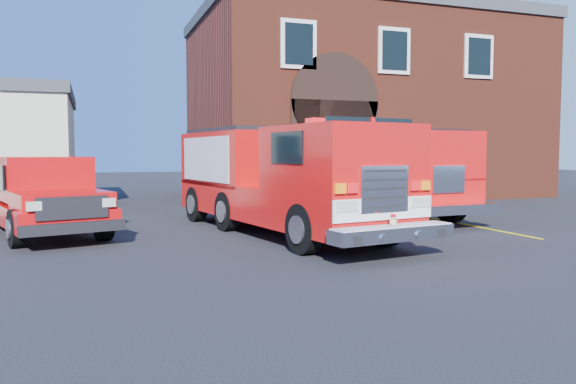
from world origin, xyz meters
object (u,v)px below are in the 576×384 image
object	(u,v)px
fire_station	(359,106)
fire_engine	(279,177)
secondary_truck	(365,168)
pickup_truck	(43,198)

from	to	relation	value
fire_station	fire_engine	distance (m)	14.14
fire_engine	secondary_truck	size ratio (longest dim) A/B	1.04
fire_engine	secondary_truck	xyz separation A→B (m)	(4.03, 3.15, 0.12)
fire_station	pickup_truck	world-z (taller)	fire_station
fire_station	secondary_truck	xyz separation A→B (m)	(-3.86, -8.22, -2.73)
secondary_truck	pickup_truck	bearing A→B (deg)	-171.52
fire_engine	pickup_truck	xyz separation A→B (m)	(-5.57, 1.72, -0.50)
fire_station	secondary_truck	world-z (taller)	fire_station
fire_station	pickup_truck	size ratio (longest dim) A/B	2.46
fire_station	secondary_truck	size ratio (longest dim) A/B	1.74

